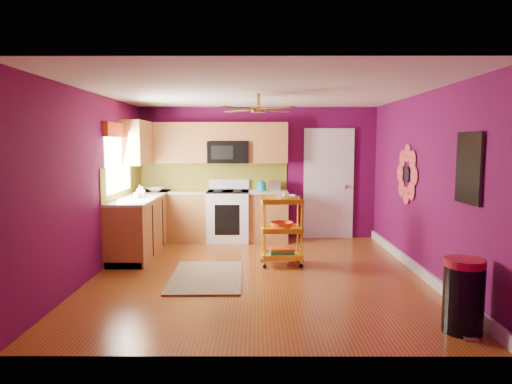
{
  "coord_description": "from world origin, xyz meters",
  "views": [
    {
      "loc": [
        -0.01,
        -6.22,
        1.8
      ],
      "look_at": [
        -0.03,
        0.4,
        1.11
      ],
      "focal_mm": 32.0,
      "sensor_mm": 36.0,
      "label": 1
    }
  ],
  "objects": [
    {
      "name": "counter_dish",
      "position": [
        -1.87,
        2.06,
        0.98
      ],
      "size": [
        0.29,
        0.29,
        0.07
      ],
      "primitive_type": "imported",
      "color": "white",
      "rests_on": "lower_cabinets"
    },
    {
      "name": "room_envelope",
      "position": [
        0.03,
        0.0,
        1.63
      ],
      "size": [
        4.54,
        5.04,
        2.52
      ],
      "color": "#5B0A43",
      "rests_on": "ground"
    },
    {
      "name": "right_wall_art",
      "position": [
        2.23,
        -0.34,
        1.44
      ],
      "size": [
        0.04,
        2.74,
        1.04
      ],
      "color": "black",
      "rests_on": "ground"
    },
    {
      "name": "soap_bottle_a",
      "position": [
        -1.87,
        1.13,
        1.03
      ],
      "size": [
        0.08,
        0.08,
        0.18
      ],
      "primitive_type": "imported",
      "color": "#EA3F72",
      "rests_on": "lower_cabinets"
    },
    {
      "name": "counter_cup",
      "position": [
        -1.93,
        1.02,
        0.99
      ],
      "size": [
        0.12,
        0.12,
        0.09
      ],
      "primitive_type": "imported",
      "color": "white",
      "rests_on": "lower_cabinets"
    },
    {
      "name": "lower_cabinets",
      "position": [
        -1.35,
        1.82,
        0.43
      ],
      "size": [
        2.81,
        2.31,
        0.94
      ],
      "color": "#925928",
      "rests_on": "ground"
    },
    {
      "name": "toaster",
      "position": [
        0.31,
        2.3,
        1.03
      ],
      "size": [
        0.22,
        0.15,
        0.18
      ],
      "primitive_type": "cube",
      "color": "beige",
      "rests_on": "lower_cabinets"
    },
    {
      "name": "electric_range",
      "position": [
        -0.55,
        2.17,
        0.48
      ],
      "size": [
        0.76,
        0.66,
        1.13
      ],
      "color": "white",
      "rests_on": "ground"
    },
    {
      "name": "trash_can",
      "position": [
        1.96,
        -1.98,
        0.36
      ],
      "size": [
        0.42,
        0.44,
        0.72
      ],
      "color": "black",
      "rests_on": "ground"
    },
    {
      "name": "teal_kettle",
      "position": [
        0.07,
        2.25,
        1.02
      ],
      "size": [
        0.18,
        0.18,
        0.21
      ],
      "color": "teal",
      "rests_on": "lower_cabinets"
    },
    {
      "name": "panel_door",
      "position": [
        1.35,
        2.47,
        1.02
      ],
      "size": [
        0.95,
        0.11,
        2.15
      ],
      "color": "white",
      "rests_on": "ground"
    },
    {
      "name": "rolling_cart",
      "position": [
        0.36,
        0.47,
        0.56
      ],
      "size": [
        0.63,
        0.47,
        1.09
      ],
      "color": "yellow",
      "rests_on": "ground"
    },
    {
      "name": "left_window",
      "position": [
        -2.22,
        1.05,
        1.74
      ],
      "size": [
        0.08,
        1.35,
        1.08
      ],
      "color": "white",
      "rests_on": "ground"
    },
    {
      "name": "ceiling_fan",
      "position": [
        0.0,
        0.2,
        2.29
      ],
      "size": [
        1.01,
        1.01,
        0.26
      ],
      "color": "#BF8C3F",
      "rests_on": "ground"
    },
    {
      "name": "soap_bottle_b",
      "position": [
        -2.03,
        1.55,
        1.02
      ],
      "size": [
        0.13,
        0.13,
        0.17
      ],
      "primitive_type": "imported",
      "color": "white",
      "rests_on": "lower_cabinets"
    },
    {
      "name": "shag_rug",
      "position": [
        -0.7,
        -0.19,
        0.01
      ],
      "size": [
        0.98,
        1.56,
        0.02
      ],
      "primitive_type": "cube",
      "rotation": [
        0.0,
        0.0,
        0.02
      ],
      "color": "#301F10",
      "rests_on": "ground"
    },
    {
      "name": "ground",
      "position": [
        0.0,
        0.0,
        0.0
      ],
      "size": [
        5.0,
        5.0,
        0.0
      ],
      "primitive_type": "plane",
      "color": "brown",
      "rests_on": "ground"
    },
    {
      "name": "upper_cabinetry",
      "position": [
        -1.24,
        2.17,
        1.8
      ],
      "size": [
        2.8,
        2.3,
        1.26
      ],
      "color": "#925928",
      "rests_on": "ground"
    }
  ]
}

